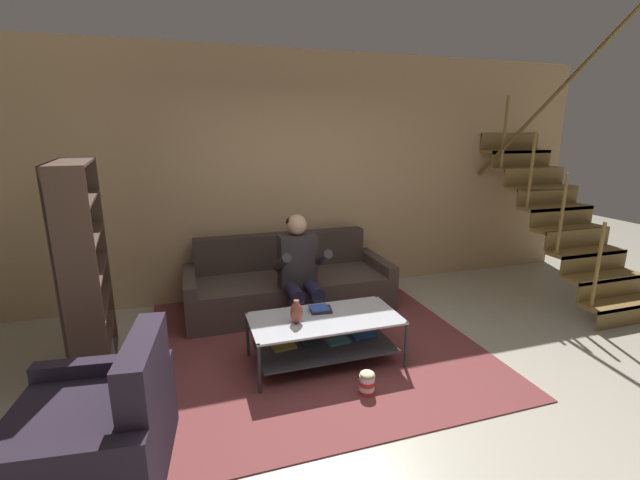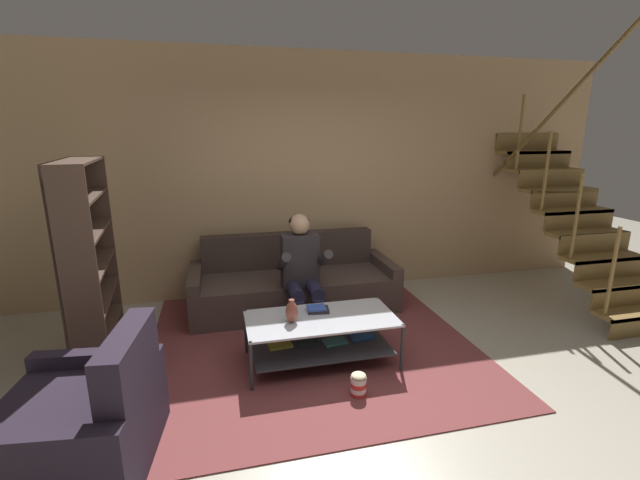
# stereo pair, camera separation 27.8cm
# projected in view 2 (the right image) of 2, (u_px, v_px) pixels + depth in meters

# --- Properties ---
(ground) EXTENTS (16.80, 16.80, 0.00)m
(ground) POSITION_uv_depth(u_px,v_px,m) (346.00, 402.00, 3.24)
(ground) COLOR #AEA895
(back_partition) EXTENTS (8.40, 0.12, 2.90)m
(back_partition) POSITION_uv_depth(u_px,v_px,m) (288.00, 177.00, 5.20)
(back_partition) COLOR tan
(back_partition) RESTS_ON ground
(staircase_run) EXTENTS (0.96, 2.57, 3.09)m
(staircase_run) POSITION_uv_depth(u_px,v_px,m) (565.00, 198.00, 5.15)
(staircase_run) COLOR olive
(staircase_run) RESTS_ON ground
(couch) EXTENTS (2.30, 0.90, 0.81)m
(couch) POSITION_uv_depth(u_px,v_px,m) (293.00, 284.00, 4.94)
(couch) COLOR #43342E
(couch) RESTS_ON ground
(person_seated_center) EXTENTS (0.50, 0.58, 1.17)m
(person_seated_center) POSITION_uv_depth(u_px,v_px,m) (302.00, 268.00, 4.35)
(person_seated_center) COLOR #1E1C33
(person_seated_center) RESTS_ON ground
(coffee_table) EXTENTS (1.29, 0.63, 0.43)m
(coffee_table) POSITION_uv_depth(u_px,v_px,m) (321.00, 332.00, 3.74)
(coffee_table) COLOR silver
(coffee_table) RESTS_ON ground
(area_rug) EXTENTS (3.00, 3.23, 0.01)m
(area_rug) POSITION_uv_depth(u_px,v_px,m) (308.00, 335.00, 4.28)
(area_rug) COLOR brown
(area_rug) RESTS_ON ground
(vase) EXTENTS (0.11, 0.11, 0.20)m
(vase) POSITION_uv_depth(u_px,v_px,m) (292.00, 312.00, 3.58)
(vase) COLOR brown
(vase) RESTS_ON coffee_table
(book_stack) EXTENTS (0.21, 0.17, 0.04)m
(book_stack) POSITION_uv_depth(u_px,v_px,m) (318.00, 309.00, 3.82)
(book_stack) COLOR #2A2229
(book_stack) RESTS_ON coffee_table
(bookshelf) EXTENTS (0.38, 1.10, 1.77)m
(bookshelf) POSITION_uv_depth(u_px,v_px,m) (87.00, 283.00, 3.64)
(bookshelf) COLOR #4B362B
(bookshelf) RESTS_ON ground
(armchair) EXTENTS (0.96, 1.03, 0.88)m
(armchair) POSITION_uv_depth(u_px,v_px,m) (82.00, 425.00, 2.55)
(armchair) COLOR #261E2C
(armchair) RESTS_ON ground
(popcorn_tub) EXTENTS (0.12, 0.12, 0.19)m
(popcorn_tub) POSITION_uv_depth(u_px,v_px,m) (358.00, 384.00, 3.29)
(popcorn_tub) COLOR red
(popcorn_tub) RESTS_ON ground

